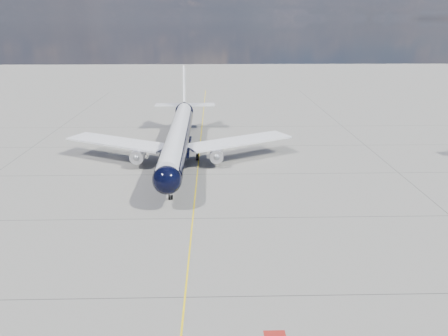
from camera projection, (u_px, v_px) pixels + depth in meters
The scene contains 3 objects.
ground at pixel (198, 164), 69.03m from camera, with size 320.00×320.00×0.00m, color gray.
taxiway_centerline at pixel (197, 174), 64.30m from camera, with size 0.16×160.00×0.01m, color yellow.
main_airliner at pixel (178, 136), 69.66m from camera, with size 37.29×45.27×13.10m.
Camera 1 is at (2.47, -35.61, 21.74)m, focal length 35.00 mm.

